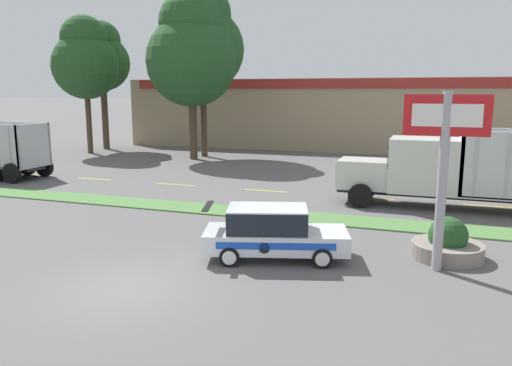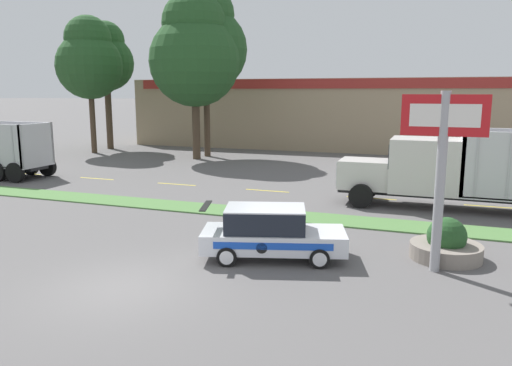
{
  "view_description": "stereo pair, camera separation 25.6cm",
  "coord_description": "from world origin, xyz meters",
  "px_view_note": "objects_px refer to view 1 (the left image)",
  "views": [
    {
      "loc": [
        7.39,
        -10.62,
        5.16
      ],
      "look_at": [
        0.59,
        8.78,
        1.37
      ],
      "focal_mm": 35.0,
      "sensor_mm": 36.0,
      "label": 1
    },
    {
      "loc": [
        7.63,
        -10.53,
        5.16
      ],
      "look_at": [
        0.59,
        8.78,
        1.37
      ],
      "focal_mm": 35.0,
      "sensor_mm": 36.0,
      "label": 2
    }
  ],
  "objects_px": {
    "dump_truck_lead": "(457,172)",
    "stone_planter": "(448,244)",
    "store_sign_post": "(444,148)",
    "rally_car": "(273,232)"
  },
  "relations": [
    {
      "from": "store_sign_post",
      "to": "dump_truck_lead",
      "type": "bearing_deg",
      "value": 84.72
    },
    {
      "from": "rally_car",
      "to": "stone_planter",
      "type": "bearing_deg",
      "value": 19.36
    },
    {
      "from": "dump_truck_lead",
      "to": "rally_car",
      "type": "bearing_deg",
      "value": -121.95
    },
    {
      "from": "rally_car",
      "to": "stone_planter",
      "type": "relative_size",
      "value": 2.18
    },
    {
      "from": "dump_truck_lead",
      "to": "rally_car",
      "type": "xyz_separation_m",
      "value": [
        -5.64,
        -9.04,
        -0.82
      ]
    },
    {
      "from": "dump_truck_lead",
      "to": "rally_car",
      "type": "relative_size",
      "value": 2.62
    },
    {
      "from": "dump_truck_lead",
      "to": "stone_planter",
      "type": "xyz_separation_m",
      "value": [
        -0.47,
        -7.22,
        -1.2
      ]
    },
    {
      "from": "dump_truck_lead",
      "to": "store_sign_post",
      "type": "bearing_deg",
      "value": -95.28
    },
    {
      "from": "store_sign_post",
      "to": "stone_planter",
      "type": "height_order",
      "value": "store_sign_post"
    },
    {
      "from": "dump_truck_lead",
      "to": "stone_planter",
      "type": "height_order",
      "value": "dump_truck_lead"
    }
  ]
}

